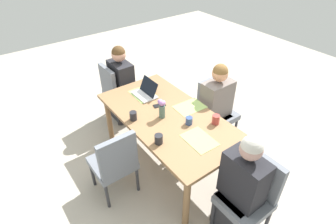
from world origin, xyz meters
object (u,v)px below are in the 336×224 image
(phone_black, at_px, (159,105))
(flower_vase, at_px, (162,107))
(chair_far_right_near, at_px, (115,161))
(coffee_mug_near_left, at_px, (159,139))
(chair_head_left_left_near, at_px, (251,193))
(laptop_head_right_left_far, at_px, (146,92))
(person_head_left_left_near, at_px, (241,191))
(coffee_mug_near_right, at_px, (133,116))
(chair_near_left_mid, at_px, (215,107))
(coffee_mug_centre_left, at_px, (189,121))
(coffee_mug_centre_right, at_px, (216,119))
(person_near_left_mid, at_px, (215,110))
(person_head_right_left_far, at_px, (123,88))
(chair_head_right_left_far, at_px, (116,90))
(dining_table, at_px, (168,121))

(phone_black, bearing_deg, flower_vase, 75.81)
(chair_far_right_near, xyz_separation_m, coffee_mug_near_left, (-0.26, -0.40, 0.29))
(flower_vase, height_order, coffee_mug_near_left, flower_vase)
(chair_head_left_left_near, height_order, chair_far_right_near, same)
(laptop_head_right_left_far, bearing_deg, person_head_left_left_near, 179.39)
(coffee_mug_near_left, xyz_separation_m, coffee_mug_near_right, (0.49, 0.01, 0.00))
(chair_near_left_mid, height_order, coffee_mug_centre_left, chair_near_left_mid)
(chair_near_left_mid, distance_m, coffee_mug_centre_right, 0.73)
(person_near_left_mid, bearing_deg, person_head_right_left_far, 30.52)
(chair_head_right_left_far, xyz_separation_m, person_head_right_left_far, (-0.06, -0.07, 0.03))
(chair_head_left_left_near, relative_size, person_head_right_left_far, 0.75)
(person_head_left_left_near, xyz_separation_m, chair_head_right_left_far, (2.38, 0.06, -0.03))
(dining_table, xyz_separation_m, chair_far_right_near, (-0.06, 0.76, -0.16))
(person_near_left_mid, xyz_separation_m, coffee_mug_near_left, (-0.27, 1.11, 0.27))
(coffee_mug_centre_right, bearing_deg, chair_near_left_mid, -45.97)
(person_head_right_left_far, distance_m, laptop_head_right_left_far, 0.71)
(chair_head_left_left_near, xyz_separation_m, phone_black, (1.42, 0.05, 0.25))
(dining_table, height_order, chair_head_right_left_far, chair_head_right_left_far)
(person_head_right_left_far, height_order, phone_black, person_head_right_left_far)
(person_head_left_left_near, relative_size, person_head_right_left_far, 1.00)
(chair_near_left_mid, bearing_deg, person_head_left_left_near, 145.40)
(coffee_mug_near_left, bearing_deg, coffee_mug_near_right, 0.71)
(person_near_left_mid, relative_size, coffee_mug_centre_left, 13.51)
(person_head_left_left_near, bearing_deg, coffee_mug_near_right, 16.08)
(coffee_mug_near_right, bearing_deg, coffee_mug_centre_left, -133.88)
(person_near_left_mid, bearing_deg, coffee_mug_centre_right, 132.82)
(dining_table, relative_size, coffee_mug_near_right, 17.85)
(person_head_left_left_near, relative_size, person_near_left_mid, 1.00)
(chair_head_left_left_near, relative_size, coffee_mug_centre_left, 10.17)
(chair_head_right_left_far, bearing_deg, person_head_right_left_far, -128.76)
(coffee_mug_centre_left, relative_size, coffee_mug_centre_right, 0.81)
(person_near_left_mid, relative_size, chair_far_right_near, 1.33)
(coffee_mug_near_right, height_order, coffee_mug_centre_right, coffee_mug_centre_right)
(chair_head_right_left_far, bearing_deg, chair_far_right_near, 151.48)
(coffee_mug_near_right, height_order, phone_black, coffee_mug_near_right)
(coffee_mug_near_left, relative_size, coffee_mug_centre_left, 1.15)
(person_head_right_left_far, relative_size, flower_vase, 5.16)
(chair_head_left_left_near, height_order, coffee_mug_centre_left, chair_head_left_left_near)
(laptop_head_right_left_far, height_order, coffee_mug_near_left, laptop_head_right_left_far)
(chair_head_right_left_far, distance_m, coffee_mug_centre_right, 1.75)
(person_head_left_left_near, height_order, coffee_mug_near_left, person_head_left_left_near)
(coffee_mug_near_right, bearing_deg, chair_far_right_near, 120.52)
(chair_head_right_left_far, distance_m, coffee_mug_centre_left, 1.55)
(phone_black, bearing_deg, chair_head_right_left_far, -71.82)
(dining_table, distance_m, chair_head_right_left_far, 1.26)
(chair_head_left_left_near, bearing_deg, phone_black, 2.18)
(chair_head_right_left_far, height_order, coffee_mug_centre_left, chair_head_right_left_far)
(chair_head_right_left_far, relative_size, phone_black, 6.00)
(chair_head_left_left_near, relative_size, flower_vase, 3.88)
(chair_near_left_mid, relative_size, coffee_mug_near_left, 8.87)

